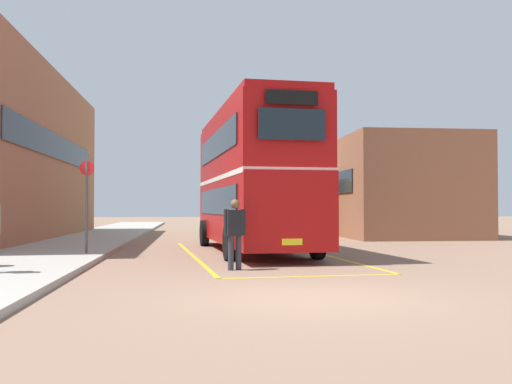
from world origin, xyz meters
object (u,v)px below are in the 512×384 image
at_px(double_decker_bus, 253,178).
at_px(single_deck_bus, 285,205).
at_px(pedestrian_boarding, 235,229).
at_px(bus_stop_sign, 87,198).

height_order(double_decker_bus, single_deck_bus, double_decker_bus).
bearing_deg(single_deck_bus, pedestrian_boarding, -102.40).
height_order(single_deck_bus, bus_stop_sign, single_deck_bus).
bearing_deg(double_decker_bus, bus_stop_sign, -159.41).
relative_size(double_decker_bus, single_deck_bus, 1.07).
bearing_deg(single_deck_bus, double_decker_bus, -103.28).
distance_m(single_deck_bus, bus_stop_sign, 18.76).
bearing_deg(bus_stop_sign, pedestrian_boarding, -42.61).
bearing_deg(bus_stop_sign, double_decker_bus, 20.59).
distance_m(pedestrian_boarding, bus_stop_sign, 5.67).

